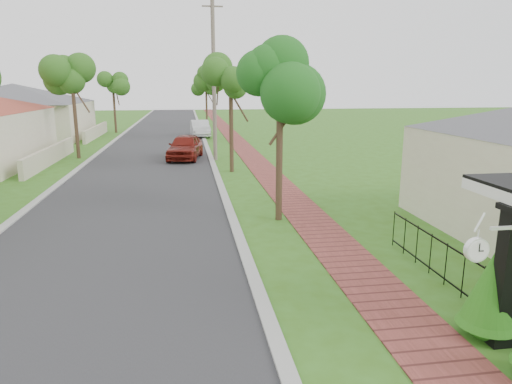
{
  "coord_description": "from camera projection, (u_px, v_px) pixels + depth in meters",
  "views": [
    {
      "loc": [
        -0.78,
        -7.55,
        4.43
      ],
      "look_at": [
        1.09,
        4.82,
        1.5
      ],
      "focal_mm": 32.0,
      "sensor_mm": 36.0,
      "label": 1
    }
  ],
  "objects": [
    {
      "name": "ground",
      "position": [
        237.0,
        332.0,
        8.39
      ],
      "size": [
        160.0,
        160.0,
        0.0
      ],
      "primitive_type": "plane",
      "color": "#366217",
      "rests_on": "ground"
    },
    {
      "name": "road",
      "position": [
        150.0,
        162.0,
        27.21
      ],
      "size": [
        7.0,
        120.0,
        0.02
      ],
      "primitive_type": "cube",
      "color": "#28282B",
      "rests_on": "ground"
    },
    {
      "name": "kerb_right",
      "position": [
        211.0,
        160.0,
        27.74
      ],
      "size": [
        0.3,
        120.0,
        0.1
      ],
      "primitive_type": "cube",
      "color": "#9E9E99",
      "rests_on": "ground"
    },
    {
      "name": "kerb_left",
      "position": [
        86.0,
        163.0,
        26.67
      ],
      "size": [
        0.3,
        120.0,
        0.1
      ],
      "primitive_type": "cube",
      "color": "#9E9E99",
      "rests_on": "ground"
    },
    {
      "name": "sidewalk",
      "position": [
        254.0,
        159.0,
        28.12
      ],
      "size": [
        1.5,
        120.0,
        0.03
      ],
      "primitive_type": "cube",
      "color": "brown",
      "rests_on": "ground"
    },
    {
      "name": "porch_post",
      "position": [
        505.0,
        283.0,
        7.84
      ],
      "size": [
        0.48,
        0.48,
        2.52
      ],
      "color": "black",
      "rests_on": "ground"
    },
    {
      "name": "picket_fence",
      "position": [
        483.0,
        288.0,
        8.99
      ],
      "size": [
        0.03,
        8.02,
        1.0
      ],
      "color": "black",
      "rests_on": "ground"
    },
    {
      "name": "street_trees",
      "position": [
        156.0,
        84.0,
        32.78
      ],
      "size": [
        10.7,
        37.65,
        5.89
      ],
      "color": "#382619",
      "rests_on": "ground"
    },
    {
      "name": "far_house_grey",
      "position": [
        16.0,
        111.0,
        38.4
      ],
      "size": [
        15.56,
        15.56,
        4.6
      ],
      "color": "beige",
      "rests_on": "ground"
    },
    {
      "name": "parked_car_red",
      "position": [
        185.0,
        147.0,
        27.95
      ],
      "size": [
        2.53,
        4.67,
        1.51
      ],
      "primitive_type": "imported",
      "rotation": [
        0.0,
        0.0,
        -0.18
      ],
      "color": "maroon",
      "rests_on": "ground"
    },
    {
      "name": "parked_car_white",
      "position": [
        200.0,
        129.0,
        40.28
      ],
      "size": [
        1.77,
        4.41,
        1.42
      ],
      "primitive_type": "imported",
      "rotation": [
        0.0,
        0.0,
        0.06
      ],
      "color": "silver",
      "rests_on": "ground"
    },
    {
      "name": "near_tree",
      "position": [
        280.0,
        84.0,
        14.44
      ],
      "size": [
        2.18,
        2.18,
        5.6
      ],
      "color": "#382619",
      "rests_on": "ground"
    },
    {
      "name": "utility_pole",
      "position": [
        214.0,
        81.0,
        26.72
      ],
      "size": [
        1.2,
        0.24,
        9.2
      ],
      "color": "#74645A",
      "rests_on": "ground"
    },
    {
      "name": "station_clock",
      "position": [
        479.0,
        248.0,
        7.14
      ],
      "size": [
        1.05,
        0.13,
        0.56
      ],
      "color": "white",
      "rests_on": "ground"
    }
  ]
}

